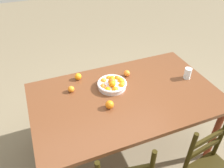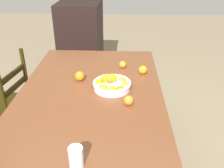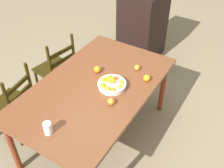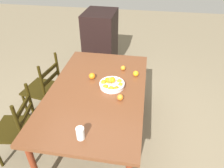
{
  "view_description": "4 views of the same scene",
  "coord_description": "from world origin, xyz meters",
  "px_view_note": "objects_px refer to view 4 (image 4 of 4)",
  "views": [
    {
      "loc": [
        0.72,
        1.47,
        2.16
      ],
      "look_at": [
        0.08,
        -0.16,
        0.82
      ],
      "focal_mm": 36.09,
      "sensor_mm": 36.0,
      "label": 1
    },
    {
      "loc": [
        -1.6,
        -0.23,
        1.72
      ],
      "look_at": [
        0.08,
        -0.16,
        0.82
      ],
      "focal_mm": 40.3,
      "sensor_mm": 36.0,
      "label": 2
    },
    {
      "loc": [
        -1.68,
        -1.24,
        2.53
      ],
      "look_at": [
        0.08,
        -0.16,
        0.82
      ],
      "focal_mm": 42.94,
      "sensor_mm": 36.0,
      "label": 3
    },
    {
      "loc": [
        -1.87,
        -0.48,
        2.2
      ],
      "look_at": [
        0.08,
        -0.16,
        0.82
      ],
      "focal_mm": 33.88,
      "sensor_mm": 36.0,
      "label": 4
    }
  ],
  "objects_px": {
    "orange_loose_1": "(123,68)",
    "drinking_glass": "(80,133)",
    "chair_near_window": "(44,89)",
    "dining_table": "(97,94)",
    "cabinet": "(101,41)",
    "orange_loose_0": "(136,74)",
    "orange_loose_3": "(92,76)",
    "orange_loose_2": "(120,97)",
    "chair_by_cabinet": "(18,129)",
    "fruit_bowl": "(112,84)"
  },
  "relations": [
    {
      "from": "chair_near_window",
      "to": "orange_loose_1",
      "type": "height_order",
      "value": "chair_near_window"
    },
    {
      "from": "chair_near_window",
      "to": "cabinet",
      "type": "relative_size",
      "value": 0.84
    },
    {
      "from": "chair_by_cabinet",
      "to": "cabinet",
      "type": "height_order",
      "value": "cabinet"
    },
    {
      "from": "chair_near_window",
      "to": "fruit_bowl",
      "type": "relative_size",
      "value": 3.17
    },
    {
      "from": "orange_loose_3",
      "to": "orange_loose_1",
      "type": "bearing_deg",
      "value": -52.86
    },
    {
      "from": "chair_by_cabinet",
      "to": "chair_near_window",
      "type": "bearing_deg",
      "value": 174.04
    },
    {
      "from": "cabinet",
      "to": "orange_loose_1",
      "type": "height_order",
      "value": "cabinet"
    },
    {
      "from": "chair_by_cabinet",
      "to": "orange_loose_1",
      "type": "distance_m",
      "value": 1.44
    },
    {
      "from": "chair_near_window",
      "to": "orange_loose_1",
      "type": "bearing_deg",
      "value": 105.52
    },
    {
      "from": "orange_loose_2",
      "to": "drinking_glass",
      "type": "bearing_deg",
      "value": 155.08
    },
    {
      "from": "orange_loose_0",
      "to": "drinking_glass",
      "type": "distance_m",
      "value": 1.13
    },
    {
      "from": "orange_loose_1",
      "to": "orange_loose_2",
      "type": "relative_size",
      "value": 0.94
    },
    {
      "from": "cabinet",
      "to": "drinking_glass",
      "type": "xyz_separation_m",
      "value": [
        -2.54,
        -0.37,
        0.28
      ]
    },
    {
      "from": "chair_by_cabinet",
      "to": "drinking_glass",
      "type": "height_order",
      "value": "chair_by_cabinet"
    },
    {
      "from": "cabinet",
      "to": "orange_loose_2",
      "type": "bearing_deg",
      "value": -160.26
    },
    {
      "from": "chair_by_cabinet",
      "to": "orange_loose_0",
      "type": "distance_m",
      "value": 1.51
    },
    {
      "from": "chair_by_cabinet",
      "to": "orange_loose_2",
      "type": "height_order",
      "value": "chair_by_cabinet"
    },
    {
      "from": "orange_loose_3",
      "to": "fruit_bowl",
      "type": "bearing_deg",
      "value": -116.32
    },
    {
      "from": "chair_by_cabinet",
      "to": "fruit_bowl",
      "type": "height_order",
      "value": "chair_by_cabinet"
    },
    {
      "from": "orange_loose_0",
      "to": "chair_by_cabinet",
      "type": "bearing_deg",
      "value": 121.62
    },
    {
      "from": "cabinet",
      "to": "orange_loose_0",
      "type": "xyz_separation_m",
      "value": [
        -1.48,
        -0.76,
        0.26
      ]
    },
    {
      "from": "fruit_bowl",
      "to": "cabinet",
      "type": "bearing_deg",
      "value": 16.09
    },
    {
      "from": "cabinet",
      "to": "chair_near_window",
      "type": "bearing_deg",
      "value": 163.06
    },
    {
      "from": "dining_table",
      "to": "drinking_glass",
      "type": "xyz_separation_m",
      "value": [
        -0.71,
        -0.02,
        0.13
      ]
    },
    {
      "from": "orange_loose_1",
      "to": "cabinet",
      "type": "bearing_deg",
      "value": 23.43
    },
    {
      "from": "dining_table",
      "to": "fruit_bowl",
      "type": "relative_size",
      "value": 6.06
    },
    {
      "from": "dining_table",
      "to": "chair_by_cabinet",
      "type": "distance_m",
      "value": 0.97
    },
    {
      "from": "fruit_bowl",
      "to": "orange_loose_2",
      "type": "bearing_deg",
      "value": -149.58
    },
    {
      "from": "orange_loose_0",
      "to": "orange_loose_2",
      "type": "height_order",
      "value": "orange_loose_0"
    },
    {
      "from": "dining_table",
      "to": "orange_loose_1",
      "type": "height_order",
      "value": "orange_loose_1"
    },
    {
      "from": "chair_near_window",
      "to": "chair_by_cabinet",
      "type": "relative_size",
      "value": 1.01
    },
    {
      "from": "orange_loose_3",
      "to": "orange_loose_2",
      "type": "bearing_deg",
      "value": -131.63
    },
    {
      "from": "drinking_glass",
      "to": "orange_loose_3",
      "type": "bearing_deg",
      "value": 7.76
    },
    {
      "from": "orange_loose_1",
      "to": "orange_loose_2",
      "type": "height_order",
      "value": "orange_loose_2"
    },
    {
      "from": "chair_by_cabinet",
      "to": "orange_loose_2",
      "type": "distance_m",
      "value": 1.21
    },
    {
      "from": "chair_by_cabinet",
      "to": "orange_loose_0",
      "type": "relative_size",
      "value": 13.21
    },
    {
      "from": "orange_loose_1",
      "to": "drinking_glass",
      "type": "distance_m",
      "value": 1.2
    },
    {
      "from": "cabinet",
      "to": "orange_loose_0",
      "type": "height_order",
      "value": "cabinet"
    },
    {
      "from": "chair_by_cabinet",
      "to": "orange_loose_0",
      "type": "xyz_separation_m",
      "value": [
        0.77,
        -1.24,
        0.38
      ]
    },
    {
      "from": "orange_loose_1",
      "to": "drinking_glass",
      "type": "relative_size",
      "value": 0.54
    },
    {
      "from": "chair_by_cabinet",
      "to": "orange_loose_1",
      "type": "relative_size",
      "value": 14.83
    },
    {
      "from": "orange_loose_2",
      "to": "cabinet",
      "type": "bearing_deg",
      "value": 17.81
    },
    {
      "from": "orange_loose_0",
      "to": "drinking_glass",
      "type": "relative_size",
      "value": 0.6
    },
    {
      "from": "cabinet",
      "to": "chair_by_cabinet",
      "type": "bearing_deg",
      "value": 169.84
    },
    {
      "from": "cabinet",
      "to": "orange_loose_3",
      "type": "height_order",
      "value": "cabinet"
    },
    {
      "from": "chair_by_cabinet",
      "to": "orange_loose_0",
      "type": "bearing_deg",
      "value": 113.64
    },
    {
      "from": "chair_by_cabinet",
      "to": "dining_table",
      "type": "bearing_deg",
      "value": 108.32
    },
    {
      "from": "orange_loose_0",
      "to": "orange_loose_3",
      "type": "bearing_deg",
      "value": 105.86
    },
    {
      "from": "orange_loose_0",
      "to": "orange_loose_1",
      "type": "bearing_deg",
      "value": 56.2
    },
    {
      "from": "orange_loose_1",
      "to": "chair_near_window",
      "type": "bearing_deg",
      "value": 96.3
    }
  ]
}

